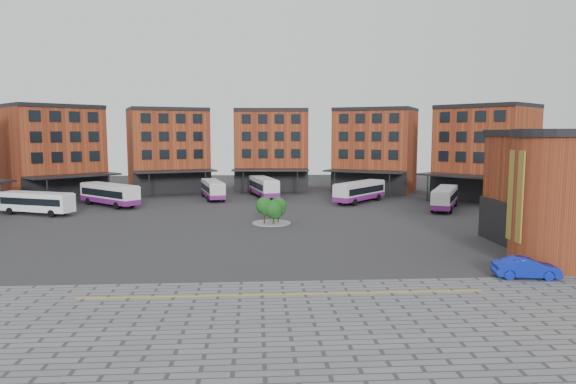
{
  "coord_description": "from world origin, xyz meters",
  "views": [
    {
      "loc": [
        0.3,
        -45.76,
        10.32
      ],
      "look_at": [
        3.69,
        8.64,
        4.0
      ],
      "focal_mm": 32.0,
      "sensor_mm": 36.0,
      "label": 1
    }
  ],
  "objects": [
    {
      "name": "bus_b",
      "position": [
        -20.38,
        27.38,
        1.71
      ],
      "size": [
        9.98,
        9.44,
        3.15
      ],
      "rotation": [
        0.0,
        0.0,
        0.83
      ],
      "color": "white",
      "rests_on": "ground"
    },
    {
      "name": "bus_d",
      "position": [
        1.44,
        36.15,
        1.71
      ],
      "size": [
        4.86,
        11.47,
        3.15
      ],
      "rotation": [
        0.0,
        0.0,
        0.21
      ],
      "color": "silver",
      "rests_on": "ground"
    },
    {
      "name": "blue_car",
      "position": [
        19.45,
        -11.27,
        0.75
      ],
      "size": [
        4.71,
        2.2,
        1.49
      ],
      "primitive_type": "imported",
      "rotation": [
        0.0,
        0.0,
        1.43
      ],
      "color": "#0D21B0",
      "rests_on": "ground"
    },
    {
      "name": "bus_a",
      "position": [
        -27.42,
        20.17,
        1.69
      ],
      "size": [
        10.23,
        5.8,
        2.85
      ],
      "rotation": [
        0.0,
        0.0,
        1.2
      ],
      "color": "white",
      "rests_on": "ground"
    },
    {
      "name": "yellow_line",
      "position": [
        2.0,
        -14.0,
        0.03
      ],
      "size": [
        26.0,
        0.15,
        0.02
      ],
      "primitive_type": "cube",
      "color": "gold",
      "rests_on": "paving_zone"
    },
    {
      "name": "bus_f",
      "position": [
        25.66,
        21.34,
        1.59
      ],
      "size": [
        6.84,
        10.39,
        2.94
      ],
      "rotation": [
        0.0,
        0.0,
        -0.47
      ],
      "color": "silver",
      "rests_on": "ground"
    },
    {
      "name": "ground",
      "position": [
        0.0,
        0.0,
        0.0
      ],
      "size": [
        160.0,
        160.0,
        0.0
      ],
      "primitive_type": "plane",
      "color": "#28282B",
      "rests_on": "ground"
    },
    {
      "name": "bus_c",
      "position": [
        -6.49,
        34.28,
        1.56
      ],
      "size": [
        4.63,
        10.49,
        2.88
      ],
      "rotation": [
        0.0,
        0.0,
        0.23
      ],
      "color": "silver",
      "rests_on": "ground"
    },
    {
      "name": "main_building",
      "position": [
        -4.77,
        38.25,
        7.23
      ],
      "size": [
        94.14,
        42.48,
        14.6
      ],
      "color": "brown",
      "rests_on": "ground"
    },
    {
      "name": "paving_zone",
      "position": [
        2.0,
        -22.0,
        0.01
      ],
      "size": [
        50.0,
        22.0,
        0.02
      ],
      "primitive_type": "cube",
      "color": "slate",
      "rests_on": "ground"
    },
    {
      "name": "bus_e",
      "position": [
        15.63,
        28.97,
        1.67
      ],
      "size": [
        9.19,
        9.86,
        3.09
      ],
      "rotation": [
        0.0,
        0.0,
        -0.73
      ],
      "color": "silver",
      "rests_on": "ground"
    },
    {
      "name": "tree_island",
      "position": [
        2.12,
        11.63,
        1.73
      ],
      "size": [
        4.4,
        4.4,
        3.14
      ],
      "color": "gray",
      "rests_on": "ground"
    }
  ]
}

